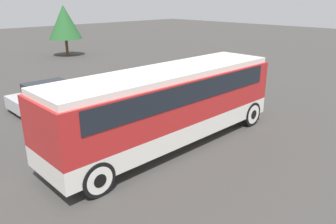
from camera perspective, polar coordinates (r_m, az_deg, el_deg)
The scene contains 5 objects.
ground_plane at distance 13.39m, azimuth 0.00°, elevation -5.61°, with size 120.00×120.00×0.00m, color #423F3D.
tour_bus at distance 12.78m, azimuth 0.31°, elevation 2.13°, with size 10.26×2.65×3.08m.
parked_car_near at distance 18.89m, azimuth -3.15°, elevation 4.07°, with size 4.60×1.97×1.35m.
parked_car_mid at distance 18.74m, azimuth -19.74°, elevation 2.80°, with size 4.25×1.98×1.37m.
tree_center at distance 35.33m, azimuth -17.60°, elevation 14.70°, with size 3.26×3.26×4.99m.
Camera 1 is at (-8.46, -8.71, 5.63)m, focal length 35.00 mm.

